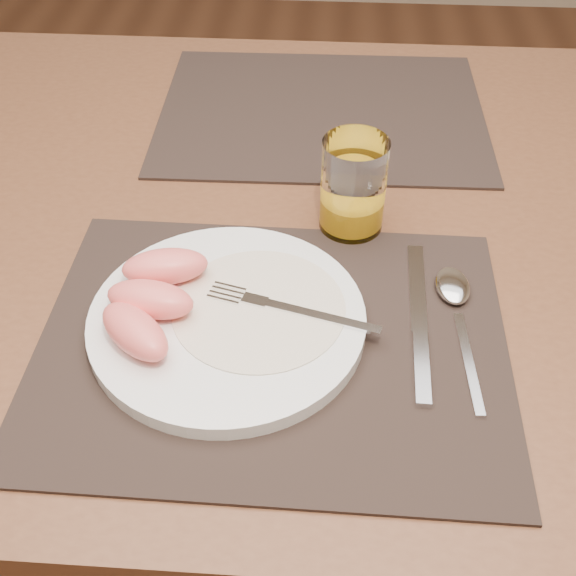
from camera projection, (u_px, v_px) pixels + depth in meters
The scene contains 11 objects.
ground at pixel (290, 523), 1.37m from camera, with size 5.00×5.00×0.00m, color #55301D.
table at pixel (291, 260), 0.91m from camera, with size 1.40×0.90×0.75m.
placemat_near at pixel (272, 343), 0.69m from camera, with size 0.45×0.35×0.00m, color black.
placemat_far at pixel (322, 112), 1.01m from camera, with size 0.45×0.35×0.00m, color black.
plate at pixel (227, 320), 0.70m from camera, with size 0.27×0.27×0.02m, color white.
plate_dressing at pixel (259, 308), 0.70m from camera, with size 0.17×0.17×0.00m.
fork at pixel (278, 306), 0.70m from camera, with size 0.17×0.06×0.00m.
knife at pixel (420, 332), 0.70m from camera, with size 0.02×0.22×0.01m.
spoon at pixel (455, 296), 0.73m from camera, with size 0.04×0.19×0.01m.
juice_glass at pixel (353, 190), 0.79m from camera, with size 0.07×0.07×0.11m.
grapefruit_wedges at pixel (151, 298), 0.69m from camera, with size 0.10×0.16×0.03m.
Camera 1 is at (0.04, -0.69, 1.27)m, focal length 45.00 mm.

